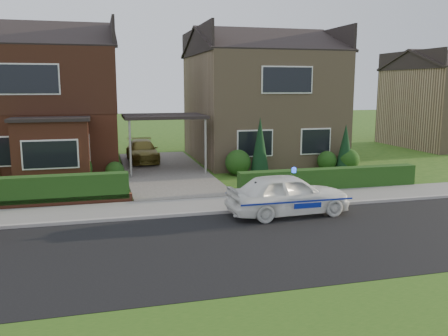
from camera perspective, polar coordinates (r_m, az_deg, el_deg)
name	(u,v)px	position (r m, az deg, el deg)	size (l,w,h in m)	color
ground	(222,246)	(12.57, -0.26, -9.39)	(120.00, 120.00, 0.00)	#275015
road	(222,246)	(12.57, -0.26, -9.39)	(60.00, 6.00, 0.02)	black
kerb	(198,214)	(15.39, -3.11, -5.52)	(60.00, 0.16, 0.12)	#9E9993
sidewalk	(192,206)	(16.39, -3.86, -4.60)	(60.00, 2.00, 0.10)	slate
driveway	(165,171)	(23.05, -7.10, -0.36)	(3.80, 12.00, 0.12)	#666059
house_left	(40,92)	(25.55, -21.31, 8.51)	(7.50, 9.53, 7.25)	brown
house_right	(260,94)	(26.94, 4.31, 8.88)	(7.50, 8.06, 7.25)	#927759
carport_link	(164,117)	(22.68, -7.23, 6.08)	(3.80, 3.00, 2.77)	black
dwarf_wall	(16,205)	(17.48, -23.71, -4.07)	(7.70, 0.25, 0.36)	brown
hedge_left	(17,209)	(17.67, -23.60, -4.52)	(7.50, 0.55, 0.90)	#173310
hedge_right	(329,190)	(19.43, 12.48, -2.65)	(7.50, 0.55, 0.80)	#173310
shrub_left_mid	(76,168)	(21.10, -17.33, -0.05)	(1.32, 1.32, 1.32)	#173310
shrub_left_near	(115,171)	(21.42, -12.99, -0.35)	(0.84, 0.84, 0.84)	#173310
shrub_right_near	(238,162)	(22.06, 1.69, 0.67)	(1.20, 1.20, 1.20)	#173310
shrub_right_mid	(327,161)	(23.87, 12.28, 0.86)	(0.96, 0.96, 0.96)	#173310
shrub_right_far	(348,160)	(24.07, 14.73, 0.98)	(1.08, 1.08, 1.08)	#173310
conifer_a	(260,147)	(22.07, 4.34, 2.49)	(0.90, 0.90, 2.60)	black
conifer_b	(345,148)	(23.89, 14.37, 2.29)	(0.90, 0.90, 2.20)	black
neighbour_right	(448,108)	(35.84, 25.31, 6.53)	(6.50, 7.00, 5.20)	#927759
police_car	(288,194)	(15.44, 7.70, -3.18)	(3.66, 4.06, 1.52)	white
driveway_car	(142,151)	(25.69, -9.81, 2.04)	(1.57, 3.87, 1.12)	olive
potted_plant_a	(76,184)	(19.40, -17.38, -1.88)	(0.35, 0.24, 0.67)	gray
potted_plant_c	(106,184)	(18.69, -14.01, -1.86)	(0.48, 0.48, 0.86)	gray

